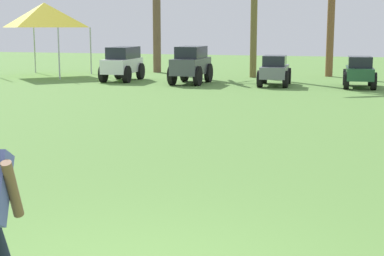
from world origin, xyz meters
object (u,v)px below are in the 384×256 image
at_px(parked_car_slot_a, 123,63).
at_px(parked_car_slot_b, 191,64).
at_px(parked_car_slot_c, 275,70).
at_px(parked_car_slot_d, 359,72).
at_px(event_tent, 44,15).

bearing_deg(parked_car_slot_a, parked_car_slot_b, -7.08).
distance_m(parked_car_slot_c, parked_car_slot_d, 2.99).
height_order(parked_car_slot_b, event_tent, event_tent).
bearing_deg(parked_car_slot_b, parked_car_slot_a, 172.92).
height_order(parked_car_slot_c, parked_car_slot_d, same).
bearing_deg(event_tent, parked_car_slot_d, -5.77).
bearing_deg(parked_car_slot_c, event_tent, 171.67).
bearing_deg(parked_car_slot_d, parked_car_slot_c, -176.83).
relative_size(parked_car_slot_b, parked_car_slot_c, 1.04).
relative_size(parked_car_slot_b, parked_car_slot_d, 1.05).
xyz_separation_m(parked_car_slot_a, parked_car_slot_c, (6.12, -0.27, -0.16)).
bearing_deg(parked_car_slot_d, parked_car_slot_b, -177.51).
bearing_deg(parked_car_slot_d, parked_car_slot_a, 179.37).
bearing_deg(event_tent, parked_car_slot_a, -16.61).
xyz_separation_m(parked_car_slot_b, event_tent, (-7.11, 1.61, 1.88)).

